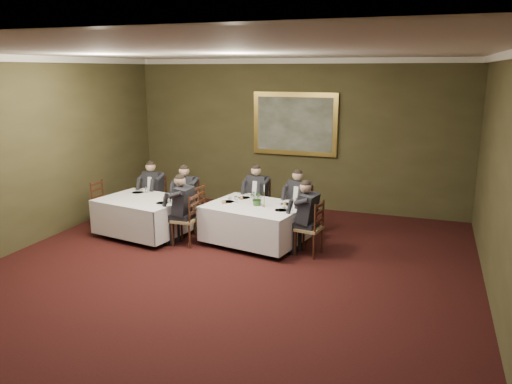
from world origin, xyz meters
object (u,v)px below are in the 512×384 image
Objects in this scene: chair_sec_backleft at (155,209)px; diner_sec_endright at (185,219)px; painting at (295,124)px; diner_sec_backleft at (154,199)px; table_main at (255,221)px; candlestick at (264,199)px; chair_sec_endright at (186,230)px; diner_sec_backright at (187,204)px; centerpiece at (258,198)px; diner_main_backright at (299,210)px; chair_main_backright at (299,221)px; diner_main_backleft at (258,204)px; chair_main_endleft at (207,220)px; chair_main_backleft at (258,214)px; chair_sec_backright at (188,215)px; table_second at (143,214)px; chair_main_endright at (309,239)px; chair_sec_endleft at (106,215)px; diner_main_endright at (309,227)px.

diner_sec_endright reaches higher than chair_sec_backleft.
painting is (2.55, 2.14, 1.73)m from chair_sec_backleft.
table_main is at bearing 171.33° from diner_sec_backleft.
chair_sec_endright is at bearing -163.52° from candlestick.
chair_sec_endright is at bearing -90.00° from diner_sec_endright.
table_main is 1.73m from diner_sec_backright.
chair_sec_backleft is at bearing 166.37° from centerpiece.
painting reaches higher than diner_sec_backright.
diner_main_backright is at bearing 50.82° from table_main.
diner_sec_endright is at bearing 49.92° from chair_main_backright.
diner_main_backleft is 1.35× the size of chair_sec_backleft.
chair_main_endleft is at bearing -10.82° from diner_sec_endright.
chair_main_backleft is 1.48m from chair_sec_backright.
candlestick is (0.49, -1.04, 0.41)m from diner_main_backleft.
table_second is 3.12m from chair_main_backright.
chair_main_backleft is 1.13m from chair_main_endleft.
chair_main_backleft is 1.50m from diner_sec_backright.
chair_main_endright is at bearing 147.51° from chair_main_backleft.
table_main is 6.89× the size of centerpiece.
painting is at bearing 91.05° from centerpiece.
chair_sec_backleft is at bearing -140.00° from painting.
painting reaches higher than diner_main_backright.
painting is (-0.65, 1.97, 1.50)m from diner_main_backright.
table_main is at bearing -69.26° from diner_sec_endright.
table_second is 2.37m from centerpiece.
chair_sec_endright is 2.29× the size of candlestick.
diner_main_backleft is 1.86m from chair_main_endright.
diner_sec_endright is 1.43m from centerpiece.
centerpiece reaches higher than chair_sec_endleft.
diner_main_backleft is at bearing -33.05° from chair_sec_endright.
chair_main_backright is 0.74× the size of diner_sec_endright.
chair_main_backleft is 0.96m from chair_main_backright.
painting is at bearing 94.06° from candlestick.
diner_sec_endright is at bearing 116.94° from diner_sec_backright.
chair_sec_backleft is (-2.55, 0.62, -0.17)m from table_main.
diner_sec_backright is 1.35× the size of chair_sec_endleft.
chair_main_endleft is at bearing 51.85° from chair_main_backleft.
candlestick is (-0.45, -0.86, 0.41)m from diner_main_backright.
diner_sec_backleft reaches higher than chair_sec_backleft.
diner_main_endright and diner_sec_backright have the same top height.
diner_sec_backleft is 3.09× the size of candlestick.
diner_sec_backright is 1.03m from diner_sec_endright.
table_main is 1.08× the size of table_second.
table_main is 1.12m from diner_main_endright.
diner_main_endright is at bearing 171.98° from diner_sec_backleft.
diner_sec_backleft reaches higher than chair_main_backleft.
chair_sec_endleft is at bearing -138.92° from painting.
chair_main_backright is 2.29× the size of candlestick.
diner_main_backright is at bearing 62.42° from candlestick.
diner_sec_backright is at bearing -125.90° from painting.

